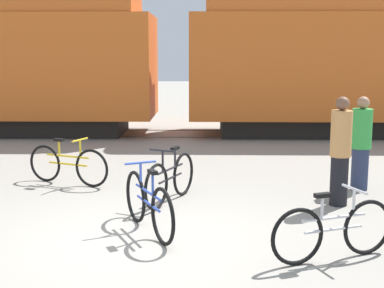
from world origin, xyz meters
name	(u,v)px	position (x,y,z in m)	size (l,w,h in m)	color
ground_plane	(132,238)	(0.00, 0.00, 0.00)	(80.00, 80.00, 0.00)	gray
freight_train	(172,49)	(0.00, 9.35, 2.57)	(50.73, 2.84, 4.91)	black
rail_near	(171,137)	(0.00, 8.64, 0.01)	(62.73, 0.07, 0.01)	#4C4238
rail_far	(174,130)	(0.00, 10.07, 0.01)	(62.73, 0.07, 0.01)	#4C4238
bicycle_silver	(334,230)	(2.52, -0.72, 0.37)	(1.58, 0.66, 0.86)	black
bicycle_blue	(148,204)	(0.21, 0.22, 0.40)	(0.85, 1.65, 0.95)	black
bicycle_black	(171,179)	(0.42, 1.74, 0.40)	(0.73, 1.62, 0.94)	black
bicycle_yellow	(68,165)	(-1.59, 2.93, 0.38)	(1.67, 0.75, 0.89)	black
person_in_tan	(340,151)	(3.16, 1.63, 0.89)	(0.33, 0.33, 1.77)	black
person_in_green	(361,144)	(3.79, 2.64, 0.85)	(0.35, 0.35, 1.70)	#283351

